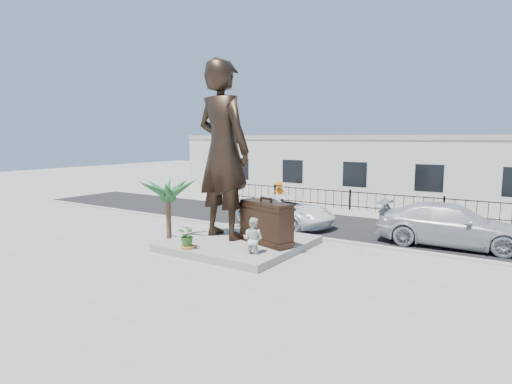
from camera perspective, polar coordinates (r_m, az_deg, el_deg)
ground at (r=16.59m, az=-3.83°, el=-8.64°), size 100.00×100.00×0.00m
street at (r=23.29m, az=8.14°, el=-4.04°), size 40.00×7.00×0.01m
curb at (r=20.23m, az=3.90°, el=-5.55°), size 40.00×0.25×0.12m
far_sidewalk at (r=26.91m, az=11.77°, el=-2.58°), size 40.00×2.50×0.02m
plinth at (r=18.01m, az=-2.22°, el=-6.86°), size 5.20×5.20×0.30m
fence at (r=27.56m, az=12.41°, el=-1.12°), size 22.00×0.10×1.20m
building at (r=31.32m, az=15.24°, el=2.73°), size 28.00×7.00×4.40m
statue at (r=18.07m, az=-4.43°, el=5.58°), size 2.95×2.16×7.44m
suitcase at (r=17.13m, az=1.34°, el=-4.14°), size 2.55×1.48×1.71m
tourist at (r=15.83m, az=-0.42°, el=-6.33°), size 0.88×0.73×1.65m
car_white at (r=22.31m, az=3.85°, el=-2.46°), size 5.90×3.56×1.53m
car_silver at (r=19.79m, az=24.65°, el=-4.04°), size 6.23×2.88×1.76m
worker at (r=28.86m, az=3.07°, el=-0.13°), size 1.17×0.87×1.62m
palm_tree at (r=19.09m, az=-11.48°, el=-6.65°), size 1.80×1.80×3.20m
planter at (r=16.86m, az=-9.05°, el=-7.76°), size 0.56×0.56×0.40m
shrub at (r=16.71m, az=-9.09°, el=-5.72°), size 0.77×0.68×0.83m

